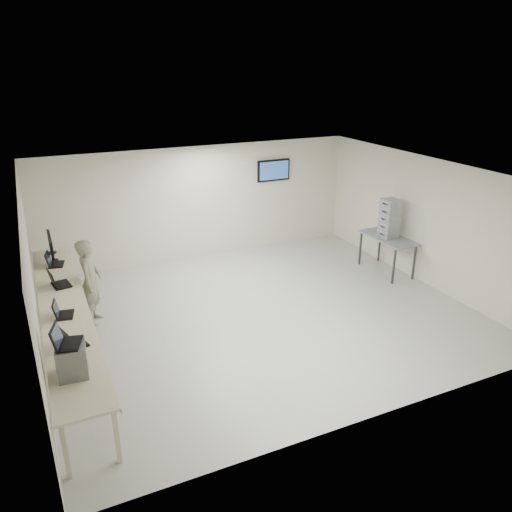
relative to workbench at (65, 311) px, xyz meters
name	(u,v)px	position (x,y,z in m)	size (l,w,h in m)	color
room	(261,246)	(3.62, 0.06, 0.58)	(8.01, 7.01, 2.81)	#AEAEAE
workbench	(65,311)	(0.00, 0.00, 0.00)	(0.76, 6.00, 0.90)	beige
equipment_box	(72,360)	(-0.06, -2.04, 0.29)	(0.37, 0.42, 0.44)	slate
laptop_on_box	(64,341)	(-0.12, -2.04, 0.59)	(0.41, 0.45, 0.30)	black
laptop_0	(72,341)	(-0.01, -1.29, 0.14)	(0.38, 0.41, 0.27)	black
laptop_1	(61,312)	(-0.07, -0.31, 0.14)	(0.35, 0.39, 0.27)	black
laptop_2	(57,282)	(-0.03, 0.94, 0.15)	(0.39, 0.45, 0.31)	black
laptop_3	(53,262)	(-0.03, 2.00, 0.15)	(0.38, 0.42, 0.29)	black
monitor_near	(51,248)	(-0.01, 2.27, 0.35)	(0.21, 0.47, 0.46)	black
monitor_far	(50,241)	(-0.01, 2.75, 0.35)	(0.21, 0.47, 0.46)	black
soldier	(90,282)	(0.55, 1.03, 0.01)	(0.61, 0.40, 1.67)	#5B6151
side_table	(388,240)	(7.19, 0.65, -0.03)	(0.68, 1.46, 0.87)	slate
storage_bins	(389,218)	(7.17, 0.65, 0.50)	(0.34, 0.38, 0.91)	#959BA3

